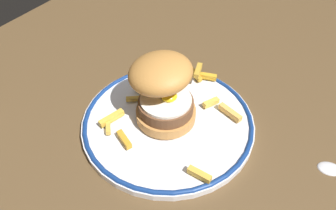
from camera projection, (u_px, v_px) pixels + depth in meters
The scene contains 4 objects.
ground_plane at pixel (142, 147), 52.83cm from camera, with size 149.83×101.45×4.00cm, color brown.
dinner_plate at pixel (168, 121), 53.41cm from camera, with size 29.34×29.34×1.60cm.
burger at pixel (162, 89), 49.77cm from camera, with size 14.18×14.36×11.26cm.
fries_pile at pixel (173, 102), 54.71cm from camera, with size 23.30×20.85×2.78cm.
Camera 1 is at (-25.96, -20.47, 40.06)cm, focal length 33.23 mm.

